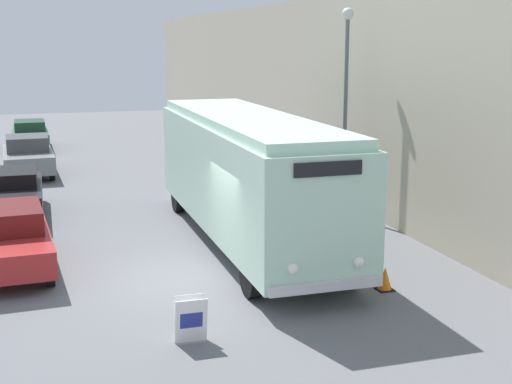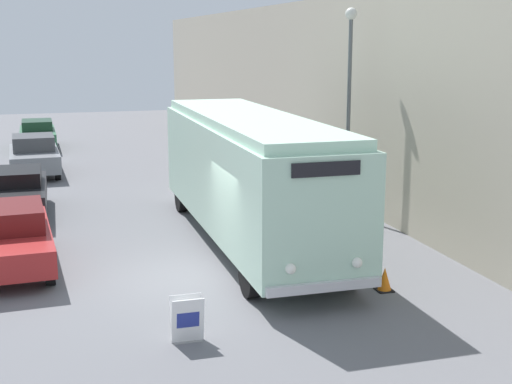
{
  "view_description": "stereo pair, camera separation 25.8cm",
  "coord_description": "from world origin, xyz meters",
  "px_view_note": "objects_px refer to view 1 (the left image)",
  "views": [
    {
      "loc": [
        -3.14,
        -15.5,
        5.4
      ],
      "look_at": [
        1.54,
        -0.32,
        2.0
      ],
      "focal_mm": 50.0,
      "sensor_mm": 36.0,
      "label": 1
    },
    {
      "loc": [
        -2.9,
        -15.57,
        5.4
      ],
      "look_at": [
        1.54,
        -0.32,
        2.0
      ],
      "focal_mm": 50.0,
      "sensor_mm": 36.0,
      "label": 2
    }
  ],
  "objects_px": {
    "streetlamp": "(346,83)",
    "parked_car_distant": "(30,134)",
    "parked_car_near": "(9,238)",
    "parked_car_mid": "(13,193)",
    "traffic_cone": "(385,279)",
    "vintage_bus": "(247,172)",
    "sign_board": "(190,320)",
    "parked_car_far": "(28,156)"
  },
  "relations": [
    {
      "from": "sign_board",
      "to": "parked_car_mid",
      "type": "height_order",
      "value": "parked_car_mid"
    },
    {
      "from": "vintage_bus",
      "to": "sign_board",
      "type": "xyz_separation_m",
      "value": [
        -2.84,
        -5.95,
        -1.53
      ]
    },
    {
      "from": "parked_car_near",
      "to": "traffic_cone",
      "type": "xyz_separation_m",
      "value": [
        7.91,
        -4.01,
        -0.51
      ]
    },
    {
      "from": "streetlamp",
      "to": "traffic_cone",
      "type": "height_order",
      "value": "streetlamp"
    },
    {
      "from": "sign_board",
      "to": "traffic_cone",
      "type": "xyz_separation_m",
      "value": [
        4.66,
        1.44,
        -0.16
      ]
    },
    {
      "from": "parked_car_near",
      "to": "streetlamp",
      "type": "bearing_deg",
      "value": 11.53
    },
    {
      "from": "parked_car_near",
      "to": "vintage_bus",
      "type": "bearing_deg",
      "value": 1.56
    },
    {
      "from": "sign_board",
      "to": "parked_car_far",
      "type": "xyz_separation_m",
      "value": [
        -2.87,
        18.0,
        0.38
      ]
    },
    {
      "from": "parked_car_distant",
      "to": "traffic_cone",
      "type": "bearing_deg",
      "value": -73.81
    },
    {
      "from": "vintage_bus",
      "to": "streetlamp",
      "type": "bearing_deg",
      "value": 29.05
    },
    {
      "from": "parked_car_near",
      "to": "traffic_cone",
      "type": "relative_size",
      "value": 8.72
    },
    {
      "from": "sign_board",
      "to": "streetlamp",
      "type": "distance_m",
      "value": 11.01
    },
    {
      "from": "parked_car_near",
      "to": "parked_car_distant",
      "type": "bearing_deg",
      "value": 85.55
    },
    {
      "from": "parked_car_far",
      "to": "traffic_cone",
      "type": "xyz_separation_m",
      "value": [
        7.53,
        -16.57,
        -0.54
      ]
    },
    {
      "from": "streetlamp",
      "to": "traffic_cone",
      "type": "distance_m",
      "value": 7.87
    },
    {
      "from": "parked_car_distant",
      "to": "traffic_cone",
      "type": "relative_size",
      "value": 8.66
    },
    {
      "from": "vintage_bus",
      "to": "parked_car_mid",
      "type": "xyz_separation_m",
      "value": [
        -6.12,
        4.98,
        -1.2
      ]
    },
    {
      "from": "parked_car_near",
      "to": "parked_car_mid",
      "type": "relative_size",
      "value": 1.04
    },
    {
      "from": "parked_car_far",
      "to": "parked_car_mid",
      "type": "bearing_deg",
      "value": -95.65
    },
    {
      "from": "sign_board",
      "to": "parked_car_distant",
      "type": "height_order",
      "value": "parked_car_distant"
    },
    {
      "from": "parked_car_near",
      "to": "parked_car_mid",
      "type": "distance_m",
      "value": 5.48
    },
    {
      "from": "parked_car_near",
      "to": "parked_car_distant",
      "type": "relative_size",
      "value": 1.01
    },
    {
      "from": "streetlamp",
      "to": "parked_car_distant",
      "type": "xyz_separation_m",
      "value": [
        -9.38,
        17.3,
        -3.36
      ]
    },
    {
      "from": "traffic_cone",
      "to": "parked_car_mid",
      "type": "bearing_deg",
      "value": 129.91
    },
    {
      "from": "sign_board",
      "to": "streetlamp",
      "type": "height_order",
      "value": "streetlamp"
    },
    {
      "from": "parked_car_near",
      "to": "sign_board",
      "type": "bearing_deg",
      "value": -62.34
    },
    {
      "from": "streetlamp",
      "to": "parked_car_near",
      "type": "xyz_separation_m",
      "value": [
        -9.82,
        -2.58,
        -3.34
      ]
    },
    {
      "from": "parked_car_mid",
      "to": "traffic_cone",
      "type": "xyz_separation_m",
      "value": [
        7.94,
        -9.49,
        -0.49
      ]
    },
    {
      "from": "parked_car_far",
      "to": "streetlamp",
      "type": "bearing_deg",
      "value": -48.93
    },
    {
      "from": "parked_car_distant",
      "to": "parked_car_near",
      "type": "bearing_deg",
      "value": -92.44
    },
    {
      "from": "parked_car_far",
      "to": "parked_car_distant",
      "type": "bearing_deg",
      "value": 87.13
    },
    {
      "from": "streetlamp",
      "to": "parked_car_far",
      "type": "bearing_deg",
      "value": 133.41
    },
    {
      "from": "parked_car_mid",
      "to": "parked_car_far",
      "type": "bearing_deg",
      "value": 87.17
    },
    {
      "from": "vintage_bus",
      "to": "parked_car_distant",
      "type": "relative_size",
      "value": 2.41
    },
    {
      "from": "parked_car_near",
      "to": "parked_car_far",
      "type": "relative_size",
      "value": 1.05
    },
    {
      "from": "vintage_bus",
      "to": "parked_car_far",
      "type": "distance_m",
      "value": 13.39
    },
    {
      "from": "sign_board",
      "to": "traffic_cone",
      "type": "bearing_deg",
      "value": 17.13
    },
    {
      "from": "parked_car_mid",
      "to": "traffic_cone",
      "type": "bearing_deg",
      "value": -49.61
    },
    {
      "from": "parked_car_near",
      "to": "traffic_cone",
      "type": "bearing_deg",
      "value": -30.06
    },
    {
      "from": "vintage_bus",
      "to": "traffic_cone",
      "type": "distance_m",
      "value": 5.15
    },
    {
      "from": "streetlamp",
      "to": "sign_board",
      "type": "bearing_deg",
      "value": -129.34
    },
    {
      "from": "parked_car_near",
      "to": "parked_car_far",
      "type": "distance_m",
      "value": 12.57
    }
  ]
}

